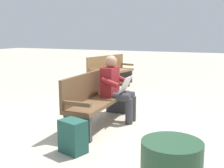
# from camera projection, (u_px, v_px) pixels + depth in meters

# --- Properties ---
(ground_plane) EXTENTS (40.00, 40.00, 0.00)m
(ground_plane) POSITION_uv_depth(u_px,v_px,m) (100.00, 124.00, 4.92)
(ground_plane) COLOR #B7AD99
(bench_near) EXTENTS (1.82, 0.55, 0.90)m
(bench_near) POSITION_uv_depth(u_px,v_px,m) (96.00, 98.00, 4.87)
(bench_near) COLOR brown
(bench_near) RESTS_ON ground
(person_seated) EXTENTS (0.58, 0.58, 1.18)m
(person_seated) POSITION_uv_depth(u_px,v_px,m) (116.00, 86.00, 5.05)
(person_seated) COLOR maroon
(person_seated) RESTS_ON ground
(backpack) EXTENTS (0.35, 0.39, 0.44)m
(backpack) POSITION_uv_depth(u_px,v_px,m) (73.00, 137.00, 3.74)
(backpack) COLOR #1E4C42
(backpack) RESTS_ON ground
(bench_far) EXTENTS (1.86, 0.81, 0.90)m
(bench_far) POSITION_uv_depth(u_px,v_px,m) (110.00, 70.00, 8.57)
(bench_far) COLOR olive
(bench_far) RESTS_ON ground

